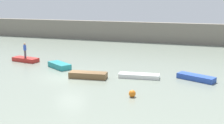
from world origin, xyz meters
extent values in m
plane|color=gray|center=(0.00, 0.00, 0.00)|extent=(120.00, 120.00, 0.00)
cube|color=gray|center=(0.00, 22.66, 1.58)|extent=(80.00, 1.20, 3.17)
cube|color=red|center=(-7.50, 4.10, 0.22)|extent=(3.20, 1.59, 0.44)
cube|color=teal|center=(-2.43, 2.53, 0.26)|extent=(2.98, 2.47, 0.53)
cube|color=brown|center=(1.76, 0.04, 0.27)|extent=(3.41, 1.44, 0.53)
cube|color=white|center=(6.00, 1.50, 0.18)|extent=(3.65, 1.37, 0.36)
cube|color=#2B4CAD|center=(10.80, 2.32, 0.22)|extent=(3.34, 2.18, 0.45)
cylinder|color=#4C4C56|center=(-7.50, 4.10, 0.85)|extent=(0.22, 0.22, 0.82)
cylinder|color=blue|center=(-7.50, 4.10, 1.55)|extent=(0.32, 0.32, 0.58)
sphere|color=tan|center=(-7.50, 4.10, 1.97)|extent=(0.25, 0.25, 0.25)
sphere|color=orange|center=(6.67, -3.54, 0.25)|extent=(0.50, 0.50, 0.50)
camera|label=1|loc=(11.34, -22.28, 6.86)|focal=45.70mm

